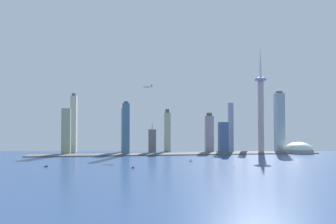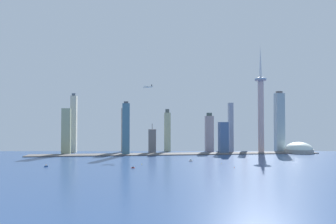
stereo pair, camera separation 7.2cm
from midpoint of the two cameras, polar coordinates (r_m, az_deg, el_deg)
The scene contains 23 objects.
ground_plane at distance 505.69m, azimuth 8.94°, elevation -12.02°, with size 6000.00×6000.00×0.00m, color navy.
waterfront_pier at distance 909.34m, azimuth 1.69°, elevation -7.40°, with size 810.49×55.08×2.31m, color #535150.
observation_tower at distance 982.74m, azimuth 16.06°, elevation 1.26°, with size 35.22×35.22×316.85m.
stadium_dome at distance 1019.20m, azimuth 22.10°, elevation -6.17°, with size 80.54×80.54×41.31m.
skyscraper_0 at distance 957.46m, azimuth -2.81°, elevation -5.11°, with size 21.78×14.63×84.87m.
skyscraper_1 at distance 900.49m, azimuth -7.42°, elevation -2.93°, with size 20.21×15.52×147.35m.
skyscraper_2 at distance 999.48m, azimuth -7.58°, elevation -3.13°, with size 22.89×26.42×132.80m.
skyscraper_3 at distance 1004.10m, azimuth 7.30°, elevation -3.70°, with size 25.02×16.09×118.78m.
skyscraper_4 at distance 993.91m, azimuth 11.01°, elevation -2.68°, with size 12.93×15.67×148.22m.
skyscraper_5 at distance 1027.68m, azimuth 9.27°, elevation -5.50°, with size 12.16×27.70×46.44m.
skyscraper_6 at distance 950.59m, azimuth -17.53°, elevation -3.25°, with size 24.34×13.17×128.80m.
skyscraper_7 at distance 954.14m, azimuth 9.74°, elevation -4.47°, with size 24.82×26.50×90.16m.
skyscraper_8 at distance 1046.72m, azimuth 19.06°, elevation -1.67°, with size 25.88×22.79×184.92m.
skyscraper_9 at distance 1000.57m, azimuth -16.30°, elevation -1.99°, with size 17.33×23.76×175.50m.
skyscraper_10 at distance 1054.33m, azimuth 13.35°, elevation -2.15°, with size 13.71×17.83×165.01m.
skyscraper_11 at distance 1000.23m, azimuth -0.14°, elevation -3.42°, with size 18.88×22.04×130.20m.
boat_0 at distance 702.23m, azimuth -20.71°, elevation -8.89°, with size 6.75×6.16×5.03m.
boat_1 at distance 750.87m, azimuth 4.05°, elevation -8.53°, with size 9.54×5.70×10.13m.
boat_3 at distance 643.92m, azimuth -6.20°, elevation -9.72°, with size 7.30×3.11×3.05m.
channel_buoy_0 at distance 697.13m, azimuth -4.62°, elevation -9.12°, with size 1.98×1.98×1.98m, color yellow.
channel_buoy_1 at distance 715.56m, azimuth 9.39°, elevation -8.93°, with size 1.29×1.29×1.65m, color yellow.
channel_buoy_2 at distance 656.09m, azimuth 11.62°, elevation -9.53°, with size 1.29×1.29×2.57m, color #E54C19.
airplane at distance 935.11m, azimuth -3.59°, elevation 4.43°, with size 29.55×29.88×8.01m.
Camera 2 is at (-135.71, -478.75, 89.98)m, focal length 34.55 mm.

